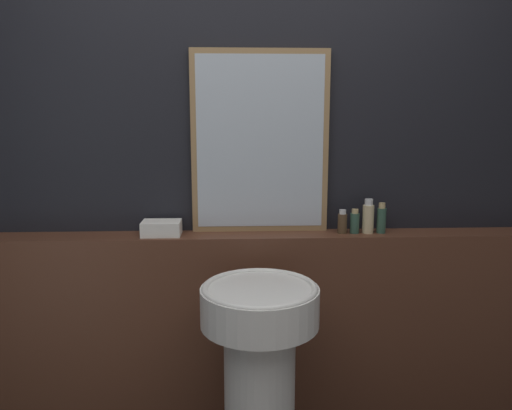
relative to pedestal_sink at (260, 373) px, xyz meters
The scene contains 9 objects.
wall_back 0.88m from the pedestal_sink, 94.47° to the left, with size 8.00×0.06×2.50m.
vanity_counter 0.40m from the pedestal_sink, 95.76° to the left, with size 2.63×0.17×0.98m.
pedestal_sink is the anchor object (origin of this frame).
mirror 0.97m from the pedestal_sink, 86.96° to the left, with size 0.61×0.03×0.81m.
towel_stack 0.75m from the pedestal_sink, 135.95° to the left, with size 0.17×0.12×0.06m.
shampoo_bottle 0.75m from the pedestal_sink, 45.67° to the left, with size 0.04×0.04×0.11m.
conditioner_bottle 0.78m from the pedestal_sink, 41.86° to the left, with size 0.04×0.04×0.11m.
lotion_bottle 0.83m from the pedestal_sink, 38.28° to the left, with size 0.05×0.05×0.16m.
body_wash_bottle 0.86m from the pedestal_sink, 35.20° to the left, with size 0.04×0.04×0.14m.
Camera 1 is at (-0.05, -0.83, 1.51)m, focal length 35.00 mm.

